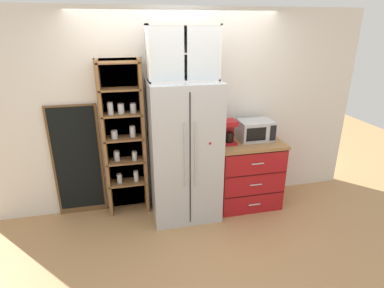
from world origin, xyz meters
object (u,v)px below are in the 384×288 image
at_px(microwave, 255,130).
at_px(bottle_amber, 250,134).
at_px(refrigerator, 184,151).
at_px(chalkboard_menu, 77,161).
at_px(coffee_maker, 228,131).
at_px(mug_sage, 251,139).

distance_m(microwave, bottle_amber, 0.12).
distance_m(refrigerator, microwave, 1.00).
bearing_deg(bottle_amber, chalkboard_menu, 172.54).
height_order(microwave, chalkboard_menu, chalkboard_menu).
relative_size(refrigerator, microwave, 3.97).
height_order(refrigerator, chalkboard_menu, refrigerator).
relative_size(refrigerator, bottle_amber, 7.22).
bearing_deg(chalkboard_menu, coffee_maker, -8.03).
relative_size(microwave, coffee_maker, 1.42).
xyz_separation_m(refrigerator, chalkboard_menu, (-1.31, 0.31, -0.14)).
height_order(microwave, bottle_amber, microwave).
xyz_separation_m(bottle_amber, chalkboard_menu, (-2.18, 0.29, -0.29)).
bearing_deg(coffee_maker, microwave, 6.15).
distance_m(refrigerator, bottle_amber, 0.89).
xyz_separation_m(refrigerator, bottle_amber, (0.87, 0.03, 0.15)).
xyz_separation_m(microwave, chalkboard_menu, (-2.29, 0.23, -0.31)).
bearing_deg(microwave, coffee_maker, -173.85).
bearing_deg(microwave, mug_sage, -137.77).
distance_m(refrigerator, chalkboard_menu, 1.35).
height_order(coffee_maker, chalkboard_menu, chalkboard_menu).
bearing_deg(mug_sage, refrigerator, 179.85).
distance_m(mug_sage, chalkboard_menu, 2.22).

